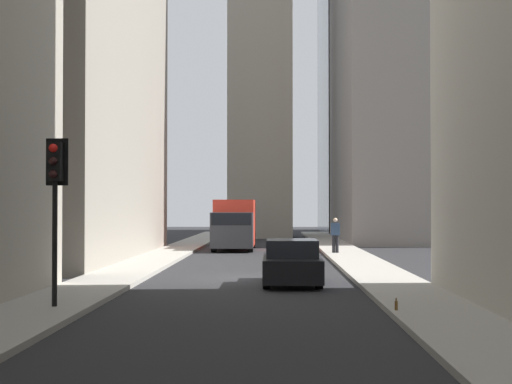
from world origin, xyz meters
TOP-DOWN VIEW (x-y plane):
  - ground_plane at (0.00, 0.00)m, footprint 135.00×135.00m
  - sidewalk_right at (0.00, 4.50)m, footprint 90.00×2.20m
  - sidewalk_left at (0.00, -4.50)m, footprint 90.00×2.20m
  - building_left_far at (30.01, -10.60)m, footprint 19.49×10.00m
  - building_right_midfar at (9.84, 10.59)m, footprint 19.85×10.50m
  - delivery_truck at (17.17, 1.40)m, footprint 6.46×2.25m
  - sedan_black at (-1.92, -1.40)m, footprint 4.30×1.78m
  - traffic_light_foreground at (-8.34, 4.22)m, footprint 0.43×0.52m
  - pedestrian at (12.37, -3.93)m, footprint 0.26×0.44m
  - discarded_bottle at (-8.81, -3.55)m, footprint 0.07×0.07m

SIDE VIEW (x-z plane):
  - ground_plane at x=0.00m, z-range 0.00..0.00m
  - sidewalk_right at x=0.00m, z-range 0.00..0.14m
  - sidewalk_left at x=0.00m, z-range 0.00..0.14m
  - discarded_bottle at x=-8.81m, z-range 0.11..0.38m
  - sedan_black at x=-1.92m, z-range -0.04..1.37m
  - pedestrian at x=12.37m, z-range 0.22..1.97m
  - delivery_truck at x=17.17m, z-range 0.04..2.88m
  - traffic_light_foreground at x=-8.34m, z-range 1.05..4.94m
  - building_right_midfar at x=9.84m, z-range 0.01..22.61m
  - building_left_far at x=30.01m, z-range 0.00..27.61m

